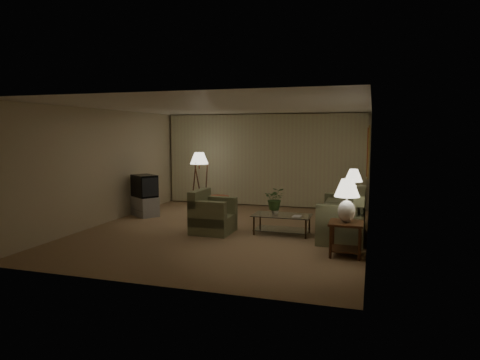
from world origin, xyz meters
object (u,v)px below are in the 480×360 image
at_px(floor_lamp, 199,179).
at_px(table_lamp_near, 347,197).
at_px(tv_cabinet, 145,206).
at_px(ottoman, 218,204).
at_px(side_table_far, 353,208).
at_px(vase, 275,211).
at_px(armchair, 213,216).
at_px(crt_tv, 144,186).
at_px(coffee_table, 282,221).
at_px(side_table_near, 346,232).
at_px(sofa, 342,218).
at_px(table_lamp_far, 353,182).

bearing_deg(floor_lamp, table_lamp_near, -40.06).
xyz_separation_m(tv_cabinet, ottoman, (1.59, 1.16, -0.04)).
height_order(table_lamp_near, tv_cabinet, table_lamp_near).
relative_size(side_table_far, vase, 3.87).
relative_size(armchair, tv_cabinet, 1.01).
bearing_deg(ottoman, side_table_far, -11.66).
bearing_deg(side_table_far, ottoman, 168.34).
bearing_deg(crt_tv, tv_cabinet, 0.00).
distance_m(side_table_far, table_lamp_near, 2.68).
bearing_deg(floor_lamp, ottoman, -19.29).
bearing_deg(coffee_table, vase, -180.00).
bearing_deg(side_table_far, side_table_near, -90.00).
relative_size(table_lamp_near, floor_lamp, 0.47).
xyz_separation_m(armchair, ottoman, (-0.77, 2.39, -0.15)).
relative_size(sofa, floor_lamp, 1.11).
bearing_deg(side_table_near, floor_lamp, 139.94).
bearing_deg(armchair, side_table_far, -58.52).
bearing_deg(side_table_near, table_lamp_near, 90.00).
xyz_separation_m(coffee_table, crt_tv, (-3.81, 0.94, 0.50)).
height_order(sofa, floor_lamp, floor_lamp).
relative_size(side_table_near, table_lamp_near, 0.79).
relative_size(sofa, ottoman, 2.81).
xyz_separation_m(side_table_near, floor_lamp, (-4.24, 3.57, 0.42)).
bearing_deg(table_lamp_far, sofa, -96.84).
bearing_deg(table_lamp_far, coffee_table, -135.86).
xyz_separation_m(armchair, floor_lamp, (-1.40, 2.62, 0.47)).
bearing_deg(vase, crt_tv, 165.63).
xyz_separation_m(side_table_far, tv_cabinet, (-5.20, -0.41, -0.15)).
relative_size(sofa, armchair, 1.97).
bearing_deg(vase, side_table_near, -39.05).
bearing_deg(sofa, crt_tv, -99.37).
xyz_separation_m(table_lamp_near, coffee_table, (-1.39, 1.25, -0.77)).
bearing_deg(ottoman, table_lamp_near, -42.84).
height_order(side_table_near, table_lamp_far, table_lamp_far).
bearing_deg(vase, tv_cabinet, 165.63).
distance_m(armchair, coffee_table, 1.48).
bearing_deg(floor_lamp, sofa, -28.45).
bearing_deg(vase, sofa, 4.11).
relative_size(side_table_near, ottoman, 0.95).
height_order(side_table_near, floor_lamp, floor_lamp).
relative_size(side_table_far, ottoman, 0.95).
relative_size(side_table_near, crt_tv, 0.74).
xyz_separation_m(table_lamp_far, floor_lamp, (-4.24, 0.97, -0.19)).
xyz_separation_m(crt_tv, floor_lamp, (0.96, 1.38, 0.05)).
relative_size(sofa, table_lamp_far, 2.47).
distance_m(sofa, side_table_near, 1.36).
bearing_deg(crt_tv, table_lamp_near, 12.12).
height_order(sofa, ottoman, sofa).
distance_m(side_table_far, vase, 2.05).
bearing_deg(armchair, crt_tv, 63.63).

